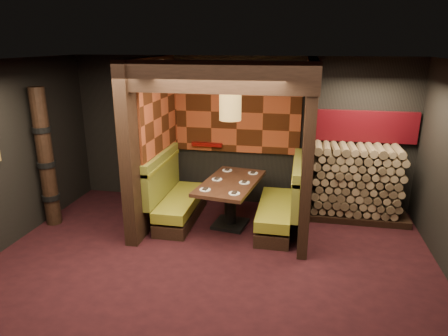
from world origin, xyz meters
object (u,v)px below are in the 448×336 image
booth_bench_right (281,207)px  dining_table (230,194)px  totem_column (46,159)px  pendant_lamp (230,106)px  booth_bench_left (175,199)px  firewood_stack (361,183)px

booth_bench_right → dining_table: booth_bench_right is taller
dining_table → totem_column: bearing=-171.0°
booth_bench_right → totem_column: size_ratio=0.67×
pendant_lamp → booth_bench_right: bearing=6.9°
booth_bench_left → pendant_lamp: bearing=-5.9°
pendant_lamp → totem_column: size_ratio=0.40×
booth_bench_right → pendant_lamp: (-0.88, -0.11, 1.71)m
dining_table → firewood_stack: (2.23, 0.76, 0.09)m
booth_bench_right → booth_bench_left: bearing=180.0°
booth_bench_left → dining_table: size_ratio=0.96×
pendant_lamp → totem_column: (-3.10, -0.44, -0.93)m
booth_bench_left → totem_column: size_ratio=0.67×
dining_table → pendant_lamp: bearing=-90.0°
dining_table → firewood_stack: bearing=18.7°
pendant_lamp → totem_column: pendant_lamp is taller
booth_bench_left → totem_column: 2.30m
booth_bench_left → pendant_lamp: 1.99m
totem_column → firewood_stack: size_ratio=1.39×
booth_bench_left → firewood_stack: (3.25, 0.70, 0.28)m
totem_column → dining_table: bearing=9.0°
dining_table → totem_column: totem_column is taller
firewood_stack → booth_bench_left: bearing=-167.8°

